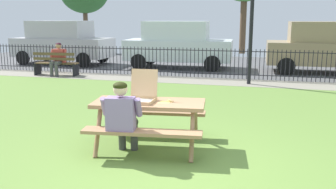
{
  "coord_description": "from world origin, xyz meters",
  "views": [
    {
      "loc": [
        1.17,
        -4.73,
        2.12
      ],
      "look_at": [
        -0.46,
        1.55,
        0.75
      ],
      "focal_mm": 39.52,
      "sensor_mm": 36.0,
      "label": 1
    }
  ],
  "objects_px": {
    "pizza_box_open": "(142,94)",
    "park_bench_left": "(56,64)",
    "adult_at_table": "(122,116)",
    "person_on_park_bench": "(58,58)",
    "parked_car_center": "(326,47)",
    "parked_car_left": "(178,44)",
    "parked_car_far_left": "(62,42)",
    "pizza_slice_on_table": "(166,101)",
    "picnic_table_foreground": "(149,112)"
  },
  "relations": [
    {
      "from": "pizza_box_open",
      "to": "adult_at_table",
      "type": "distance_m",
      "value": 0.62
    },
    {
      "from": "person_on_park_bench",
      "to": "pizza_box_open",
      "type": "bearing_deg",
      "value": -50.11
    },
    {
      "from": "pizza_box_open",
      "to": "park_bench_left",
      "type": "relative_size",
      "value": 0.32
    },
    {
      "from": "adult_at_table",
      "to": "parked_car_center",
      "type": "bearing_deg",
      "value": 66.89
    },
    {
      "from": "pizza_slice_on_table",
      "to": "adult_at_table",
      "type": "bearing_deg",
      "value": -132.28
    },
    {
      "from": "adult_at_table",
      "to": "person_on_park_bench",
      "type": "distance_m",
      "value": 8.76
    },
    {
      "from": "person_on_park_bench",
      "to": "parked_car_center",
      "type": "xyz_separation_m",
      "value": [
        9.56,
        3.08,
        0.35
      ]
    },
    {
      "from": "pizza_slice_on_table",
      "to": "parked_car_far_left",
      "type": "height_order",
      "value": "parked_car_far_left"
    },
    {
      "from": "pizza_slice_on_table",
      "to": "person_on_park_bench",
      "type": "bearing_deg",
      "value": 132.09
    },
    {
      "from": "pizza_slice_on_table",
      "to": "parked_car_far_left",
      "type": "distance_m",
      "value": 12.03
    },
    {
      "from": "pizza_box_open",
      "to": "person_on_park_bench",
      "type": "bearing_deg",
      "value": 129.89
    },
    {
      "from": "park_bench_left",
      "to": "parked_car_left",
      "type": "bearing_deg",
      "value": 38.54
    },
    {
      "from": "pizza_slice_on_table",
      "to": "person_on_park_bench",
      "type": "height_order",
      "value": "person_on_park_bench"
    },
    {
      "from": "person_on_park_bench",
      "to": "park_bench_left",
      "type": "bearing_deg",
      "value": -168.35
    },
    {
      "from": "pizza_box_open",
      "to": "parked_car_center",
      "type": "xyz_separation_m",
      "value": [
        4.18,
        9.52,
        0.12
      ]
    },
    {
      "from": "picnic_table_foreground",
      "to": "pizza_slice_on_table",
      "type": "distance_m",
      "value": 0.34
    },
    {
      "from": "parked_car_left",
      "to": "parked_car_center",
      "type": "xyz_separation_m",
      "value": [
        5.77,
        0.0,
        0.0
      ]
    },
    {
      "from": "adult_at_table",
      "to": "parked_car_left",
      "type": "xyz_separation_m",
      "value": [
        -1.47,
        10.08,
        0.35
      ]
    },
    {
      "from": "person_on_park_bench",
      "to": "parked_car_center",
      "type": "distance_m",
      "value": 10.05
    },
    {
      "from": "park_bench_left",
      "to": "parked_car_far_left",
      "type": "relative_size",
      "value": 0.37
    },
    {
      "from": "adult_at_table",
      "to": "person_on_park_bench",
      "type": "relative_size",
      "value": 1.0
    },
    {
      "from": "adult_at_table",
      "to": "parked_car_far_left",
      "type": "relative_size",
      "value": 0.27
    },
    {
      "from": "adult_at_table",
      "to": "person_on_park_bench",
      "type": "height_order",
      "value": "same"
    },
    {
      "from": "picnic_table_foreground",
      "to": "parked_car_left",
      "type": "bearing_deg",
      "value": 100.2
    },
    {
      "from": "parked_car_far_left",
      "to": "pizza_slice_on_table",
      "type": "bearing_deg",
      "value": -52.1
    },
    {
      "from": "park_bench_left",
      "to": "parked_car_far_left",
      "type": "xyz_separation_m",
      "value": [
        -1.51,
        3.1,
        0.59
      ]
    },
    {
      "from": "picnic_table_foreground",
      "to": "parked_car_far_left",
      "type": "xyz_separation_m",
      "value": [
        -7.11,
        9.55,
        0.41
      ]
    },
    {
      "from": "parked_car_center",
      "to": "picnic_table_foreground",
      "type": "bearing_deg",
      "value": -112.99
    },
    {
      "from": "parked_car_center",
      "to": "pizza_box_open",
      "type": "bearing_deg",
      "value": -113.68
    },
    {
      "from": "adult_at_table",
      "to": "park_bench_left",
      "type": "bearing_deg",
      "value": 127.47
    },
    {
      "from": "parked_car_far_left",
      "to": "picnic_table_foreground",
      "type": "bearing_deg",
      "value": -53.32
    },
    {
      "from": "picnic_table_foreground",
      "to": "person_on_park_bench",
      "type": "relative_size",
      "value": 1.65
    },
    {
      "from": "person_on_park_bench",
      "to": "parked_car_left",
      "type": "relative_size",
      "value": 0.27
    },
    {
      "from": "parked_car_far_left",
      "to": "person_on_park_bench",
      "type": "bearing_deg",
      "value": -62.58
    },
    {
      "from": "pizza_slice_on_table",
      "to": "parked_car_left",
      "type": "distance_m",
      "value": 9.7
    },
    {
      "from": "pizza_slice_on_table",
      "to": "park_bench_left",
      "type": "xyz_separation_m",
      "value": [
        -5.88,
        6.4,
        -0.36
      ]
    },
    {
      "from": "parked_car_far_left",
      "to": "parked_car_left",
      "type": "distance_m",
      "value": 5.39
    },
    {
      "from": "pizza_slice_on_table",
      "to": "pizza_box_open",
      "type": "bearing_deg",
      "value": -176.04
    },
    {
      "from": "parked_car_center",
      "to": "parked_car_left",
      "type": "bearing_deg",
      "value": -179.99
    },
    {
      "from": "park_bench_left",
      "to": "parked_car_far_left",
      "type": "distance_m",
      "value": 3.49
    },
    {
      "from": "picnic_table_foreground",
      "to": "parked_car_center",
      "type": "xyz_separation_m",
      "value": [
        4.05,
        9.54,
        0.41
      ]
    },
    {
      "from": "adult_at_table",
      "to": "parked_car_center",
      "type": "height_order",
      "value": "parked_car_center"
    },
    {
      "from": "pizza_box_open",
      "to": "parked_car_center",
      "type": "distance_m",
      "value": 10.4
    },
    {
      "from": "pizza_box_open",
      "to": "parked_car_left",
      "type": "distance_m",
      "value": 9.65
    },
    {
      "from": "pizza_slice_on_table",
      "to": "parked_car_center",
      "type": "xyz_separation_m",
      "value": [
        3.77,
        9.49,
        0.23
      ]
    },
    {
      "from": "adult_at_table",
      "to": "park_bench_left",
      "type": "height_order",
      "value": "adult_at_table"
    },
    {
      "from": "adult_at_table",
      "to": "parked_car_left",
      "type": "distance_m",
      "value": 10.19
    },
    {
      "from": "adult_at_table",
      "to": "pizza_box_open",
      "type": "bearing_deg",
      "value": 77.39
    },
    {
      "from": "adult_at_table",
      "to": "parked_car_far_left",
      "type": "xyz_separation_m",
      "value": [
        -6.86,
        10.08,
        0.35
      ]
    },
    {
      "from": "park_bench_left",
      "to": "parked_car_center",
      "type": "xyz_separation_m",
      "value": [
        9.65,
        3.1,
        0.59
      ]
    }
  ]
}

